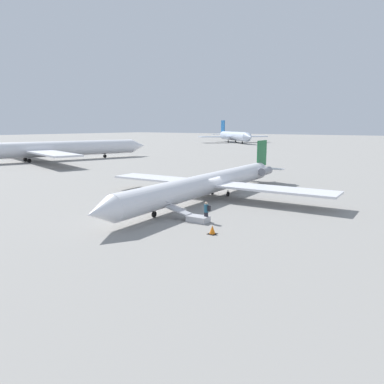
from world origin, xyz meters
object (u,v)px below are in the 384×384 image
Objects in this scene: airplane_far_right at (43,149)px; airplane_far_left at (234,136)px; boarding_stairs at (194,217)px; passenger at (207,210)px; airplane_main at (212,183)px.

airplane_far_right is 1.39× the size of airplane_far_left.
airplane_far_left is at bearing 22.25° from airplane_far_right.
airplane_far_left reaches higher than boarding_stairs.
airplane_far_right is at bearing -25.14° from passenger.
airplane_far_left reaches higher than passenger.
boarding_stairs is 1.27m from passenger.
airplane_far_right reaches higher than passenger.
airplane_far_right is 107.81m from airplane_far_left.
airplane_main reaches higher than boarding_stairs.
passenger is (9.02, 5.35, -0.75)m from airplane_main.
airplane_far_left is (-107.13, -12.09, 0.47)m from airplane_far_right.
airplane_far_left is at bearing -65.01° from passenger.
airplane_far_left is at bearing -65.42° from boarding_stairs.
airplane_main is 0.68× the size of airplane_far_right.
airplane_far_left reaches higher than airplane_main.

